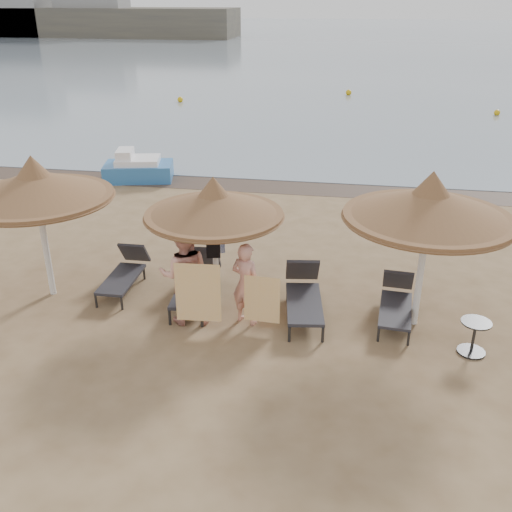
{
  "coord_description": "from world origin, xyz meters",
  "views": [
    {
      "loc": [
        2.88,
        -8.82,
        5.89
      ],
      "look_at": [
        1.18,
        1.2,
        1.2
      ],
      "focal_mm": 40.0,
      "sensor_mm": 36.0,
      "label": 1
    }
  ],
  "objects_px": {
    "lounger_far_left": "(125,271)",
    "person_left": "(184,267)",
    "palapa_right": "(430,205)",
    "pedal_boat": "(138,168)",
    "lounger_near_right": "(304,294)",
    "palapa_left": "(35,186)",
    "side_table": "(473,338)",
    "person_right": "(246,278)",
    "lounger_far_right": "(396,301)",
    "lounger_near_left": "(197,280)",
    "palapa_center": "(214,204)"
  },
  "relations": [
    {
      "from": "palapa_left",
      "to": "lounger_near_right",
      "type": "distance_m",
      "value": 5.76
    },
    {
      "from": "person_left",
      "to": "lounger_far_left",
      "type": "bearing_deg",
      "value": -46.25
    },
    {
      "from": "lounger_far_right",
      "to": "pedal_boat",
      "type": "relative_size",
      "value": 0.73
    },
    {
      "from": "lounger_far_right",
      "to": "person_right",
      "type": "relative_size",
      "value": 0.95
    },
    {
      "from": "lounger_near_left",
      "to": "person_left",
      "type": "xyz_separation_m",
      "value": [
        0.03,
        -0.94,
        0.74
      ]
    },
    {
      "from": "lounger_near_right",
      "to": "lounger_far_left",
      "type": "bearing_deg",
      "value": 165.53
    },
    {
      "from": "lounger_far_right",
      "to": "pedal_boat",
      "type": "height_order",
      "value": "pedal_boat"
    },
    {
      "from": "palapa_center",
      "to": "side_table",
      "type": "distance_m",
      "value": 5.38
    },
    {
      "from": "lounger_far_right",
      "to": "person_left",
      "type": "height_order",
      "value": "person_left"
    },
    {
      "from": "palapa_center",
      "to": "palapa_right",
      "type": "relative_size",
      "value": 0.89
    },
    {
      "from": "palapa_right",
      "to": "person_left",
      "type": "bearing_deg",
      "value": -171.79
    },
    {
      "from": "lounger_near_right",
      "to": "side_table",
      "type": "xyz_separation_m",
      "value": [
        3.13,
        -0.95,
        -0.11
      ]
    },
    {
      "from": "palapa_left",
      "to": "lounger_far_right",
      "type": "height_order",
      "value": "palapa_left"
    },
    {
      "from": "lounger_far_left",
      "to": "palapa_center",
      "type": "bearing_deg",
      "value": -10.94
    },
    {
      "from": "lounger_far_left",
      "to": "person_left",
      "type": "relative_size",
      "value": 0.79
    },
    {
      "from": "side_table",
      "to": "person_right",
      "type": "xyz_separation_m",
      "value": [
        -4.19,
        0.37,
        0.67
      ]
    },
    {
      "from": "palapa_left",
      "to": "side_table",
      "type": "height_order",
      "value": "palapa_left"
    },
    {
      "from": "lounger_far_right",
      "to": "side_table",
      "type": "relative_size",
      "value": 2.88
    },
    {
      "from": "pedal_boat",
      "to": "palapa_right",
      "type": "bearing_deg",
      "value": -55.99
    },
    {
      "from": "person_left",
      "to": "palapa_left",
      "type": "bearing_deg",
      "value": -22.51
    },
    {
      "from": "palapa_left",
      "to": "palapa_center",
      "type": "xyz_separation_m",
      "value": [
        3.58,
        0.19,
        -0.24
      ]
    },
    {
      "from": "side_table",
      "to": "pedal_boat",
      "type": "bearing_deg",
      "value": 136.75
    },
    {
      "from": "palapa_right",
      "to": "person_right",
      "type": "bearing_deg",
      "value": -171.36
    },
    {
      "from": "palapa_right",
      "to": "side_table",
      "type": "distance_m",
      "value": 2.5
    },
    {
      "from": "palapa_right",
      "to": "pedal_boat",
      "type": "relative_size",
      "value": 1.23
    },
    {
      "from": "lounger_near_right",
      "to": "person_right",
      "type": "relative_size",
      "value": 1.09
    },
    {
      "from": "palapa_center",
      "to": "lounger_far_right",
      "type": "height_order",
      "value": "palapa_center"
    },
    {
      "from": "lounger_near_right",
      "to": "palapa_left",
      "type": "bearing_deg",
      "value": 173.41
    },
    {
      "from": "lounger_near_right",
      "to": "person_right",
      "type": "height_order",
      "value": "person_right"
    },
    {
      "from": "lounger_far_left",
      "to": "person_right",
      "type": "xyz_separation_m",
      "value": [
        2.88,
        -1.03,
        0.61
      ]
    },
    {
      "from": "lounger_near_left",
      "to": "lounger_near_right",
      "type": "bearing_deg",
      "value": -8.75
    },
    {
      "from": "side_table",
      "to": "lounger_far_right",
      "type": "bearing_deg",
      "value": 141.23
    },
    {
      "from": "lounger_near_left",
      "to": "person_right",
      "type": "height_order",
      "value": "person_right"
    },
    {
      "from": "side_table",
      "to": "person_left",
      "type": "distance_m",
      "value": 5.44
    },
    {
      "from": "palapa_center",
      "to": "palapa_right",
      "type": "xyz_separation_m",
      "value": [
        4.0,
        -0.15,
        0.28
      ]
    },
    {
      "from": "person_left",
      "to": "pedal_boat",
      "type": "bearing_deg",
      "value": -76.09
    },
    {
      "from": "person_left",
      "to": "person_right",
      "type": "relative_size",
      "value": 1.2
    },
    {
      "from": "person_right",
      "to": "palapa_right",
      "type": "bearing_deg",
      "value": -149.68
    },
    {
      "from": "lounger_near_left",
      "to": "side_table",
      "type": "height_order",
      "value": "lounger_near_left"
    },
    {
      "from": "person_left",
      "to": "pedal_boat",
      "type": "relative_size",
      "value": 0.92
    },
    {
      "from": "palapa_right",
      "to": "side_table",
      "type": "height_order",
      "value": "palapa_right"
    },
    {
      "from": "palapa_center",
      "to": "person_left",
      "type": "distance_m",
      "value": 1.35
    },
    {
      "from": "palapa_left",
      "to": "lounger_near_left",
      "type": "bearing_deg",
      "value": 6.25
    },
    {
      "from": "person_right",
      "to": "pedal_boat",
      "type": "relative_size",
      "value": 0.77
    },
    {
      "from": "palapa_center",
      "to": "lounger_near_left",
      "type": "relative_size",
      "value": 1.28
    },
    {
      "from": "palapa_center",
      "to": "lounger_near_right",
      "type": "relative_size",
      "value": 1.3
    },
    {
      "from": "palapa_right",
      "to": "person_left",
      "type": "relative_size",
      "value": 1.33
    },
    {
      "from": "lounger_far_left",
      "to": "person_right",
      "type": "distance_m",
      "value": 3.12
    },
    {
      "from": "person_right",
      "to": "pedal_boat",
      "type": "distance_m",
      "value": 10.25
    },
    {
      "from": "side_table",
      "to": "lounger_far_left",
      "type": "bearing_deg",
      "value": 168.8
    }
  ]
}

